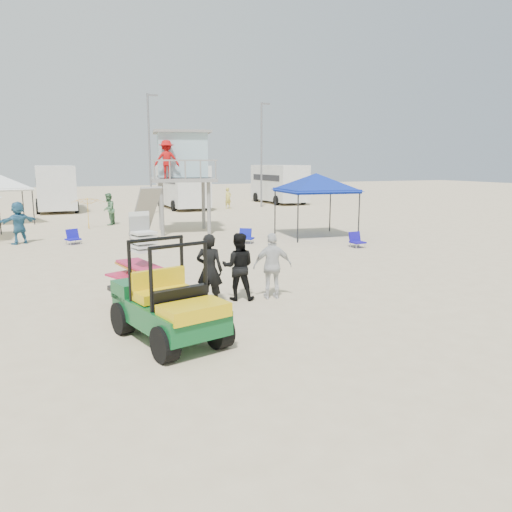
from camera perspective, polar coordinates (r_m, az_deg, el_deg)
name	(u,v)px	position (r m, az deg, el deg)	size (l,w,h in m)	color
ground	(296,355)	(9.34, 4.59, -11.26)	(140.00, 140.00, 0.00)	beige
utility_cart	(168,296)	(9.88, -10.06, -4.52)	(1.87, 2.83, 1.97)	#0C4D22
surf_trailer	(145,275)	(12.13, -12.59, -2.15)	(1.62, 2.39, 2.08)	black
man_left	(210,270)	(12.19, -5.34, -1.62)	(0.65, 0.43, 1.79)	black
man_mid	(238,267)	(12.71, -2.04, -1.22)	(0.84, 0.66, 1.73)	black
man_right	(273,266)	(12.82, 1.91, -1.15)	(1.00, 0.42, 1.71)	silver
lifeguard_tower	(180,159)	(25.44, -8.67, 10.92)	(3.58, 3.58, 4.90)	gray
canopy_blue	(316,176)	(23.71, 6.88, 9.02)	(3.46, 3.46, 3.38)	black
canopy_white_c	(0,177)	(32.00, -27.22, 8.00)	(3.41, 3.41, 3.20)	black
umbrella_b	(89,213)	(27.86, -18.57, 4.69)	(1.85, 1.89, 1.70)	#FFAD16
beach_chair_a	(73,237)	(22.98, -20.22, 2.08)	(0.70, 0.77, 0.64)	#120FAC
beach_chair_b	(356,240)	(21.14, 11.39, 1.83)	(0.56, 0.60, 0.64)	#170D93
beach_chair_c	(246,236)	(21.83, -1.14, 2.31)	(0.73, 0.84, 0.64)	#0E159A
rv_mid_left	(55,186)	(39.17, -21.98, 7.43)	(2.65, 6.50, 3.25)	silver
rv_mid_right	(182,185)	(38.99, -8.46, 8.07)	(2.64, 7.00, 3.25)	silver
rv_far_right	(279,182)	(43.57, 2.64, 8.44)	(2.64, 6.60, 3.25)	silver
light_pole_left	(150,155)	(35.35, -12.06, 11.27)	(0.14, 0.14, 8.00)	slate
light_pole_right	(261,156)	(39.56, 0.62, 11.41)	(0.14, 0.14, 8.00)	slate
distant_beachgoers	(87,214)	(27.03, -18.73, 4.62)	(15.32, 13.11, 1.84)	#D3C24F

